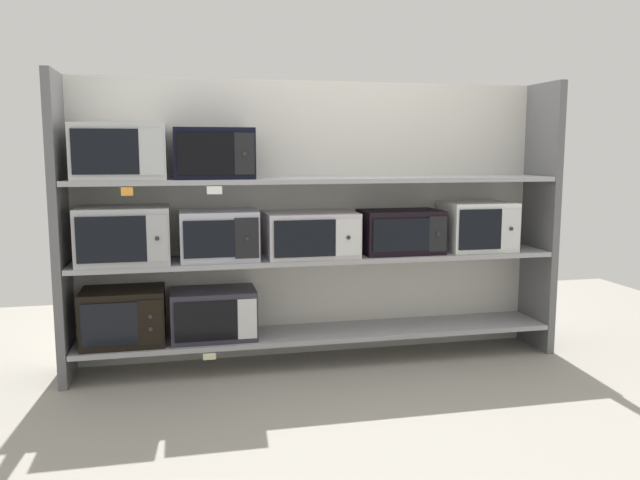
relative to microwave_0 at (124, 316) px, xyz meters
The scene contains 19 objects.
ground 1.61m from the microwave_0, 39.42° to the right, with size 7.03×6.00×0.02m, color gray.
back_panel 1.34m from the microwave_0, 10.52° to the left, with size 3.23×0.04×1.80m, color beige.
upright_left 0.63m from the microwave_0, behind, with size 0.05×0.40×1.80m, color #5B5B5E.
upright_right 2.81m from the microwave_0, ahead, with size 0.05×0.40×1.80m, color #5B5B5E.
shelf_0 1.23m from the microwave_0, ahead, with size 3.03×0.40×0.03m, color #99999E.
microwave_0 is the anchor object (origin of this frame).
microwave_1 0.53m from the microwave_0, ahead, with size 0.52×0.34×0.30m.
price_tag_0 0.58m from the microwave_0, 22.08° to the right, with size 0.07×0.00×0.04m, color beige.
shelf_1 1.25m from the microwave_0, ahead, with size 3.03×0.40×0.03m, color #99999E.
microwave_2 0.50m from the microwave_0, ahead, with size 0.53×0.41×0.33m.
microwave_3 0.75m from the microwave_0, ahead, with size 0.47×0.38×0.30m.
microwave_4 1.24m from the microwave_0, ahead, with size 0.57×0.41×0.28m.
microwave_5 1.81m from the microwave_0, ahead, with size 0.52×0.34×0.28m.
microwave_6 2.34m from the microwave_0, ahead, with size 0.45×0.36×0.32m.
shelf_2 1.46m from the microwave_0, ahead, with size 3.03×0.40×0.03m, color #99999E.
microwave_7 0.98m from the microwave_0, ahead, with size 0.52×0.40×0.32m.
microwave_8 1.12m from the microwave_0, ahead, with size 0.47×0.40×0.30m.
price_tag_1 0.79m from the microwave_0, 72.23° to the right, with size 0.07×0.00×0.05m, color orange.
price_tag_2 0.96m from the microwave_0, 20.16° to the right, with size 0.09×0.00×0.05m, color white.
Camera 1 is at (-0.87, -3.92, 1.35)m, focal length 35.95 mm.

